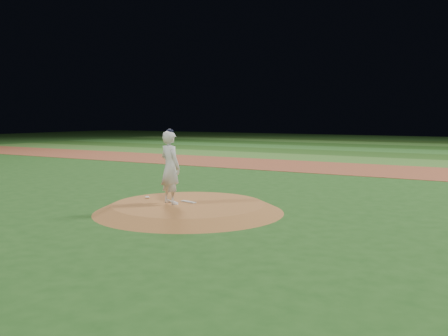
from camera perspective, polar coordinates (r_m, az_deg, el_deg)
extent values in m
plane|color=#1F4D18|center=(14.59, -4.03, -5.01)|extent=(120.00, 120.00, 0.00)
cube|color=brown|center=(27.17, 13.03, -0.01)|extent=(70.00, 6.00, 0.02)
cube|color=#3B6D27|center=(32.43, 15.99, 0.86)|extent=(70.00, 5.00, 0.02)
cube|color=#244E19|center=(37.27, 17.95, 1.44)|extent=(70.00, 5.00, 0.02)
cube|color=#2E6A26|center=(42.15, 19.46, 1.88)|extent=(70.00, 5.00, 0.02)
cube|color=#214C18|center=(47.06, 20.66, 2.24)|extent=(70.00, 5.00, 0.02)
cube|color=#397129|center=(51.98, 21.63, 2.52)|extent=(70.00, 5.00, 0.02)
cube|color=#224616|center=(56.92, 22.43, 2.75)|extent=(70.00, 5.00, 0.02)
cone|color=#9E6231|center=(14.57, -4.03, -4.53)|extent=(5.50, 5.50, 0.25)
cube|color=silver|center=(14.72, -4.08, -3.87)|extent=(0.55, 0.25, 0.03)
ellipsoid|color=white|center=(15.53, -8.76, -3.32)|extent=(0.13, 0.13, 0.07)
imported|color=white|center=(14.40, -6.17, 0.06)|extent=(0.89, 0.72, 2.10)
ellipsoid|color=black|center=(14.33, -6.21, 4.17)|extent=(0.22, 0.22, 0.15)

